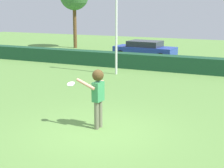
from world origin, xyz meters
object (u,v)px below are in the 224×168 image
person (98,91)px  parked_car_blue (145,49)px  lamppost (116,17)px  frisbee (71,84)px

person → parked_car_blue: size_ratio=0.42×
person → parked_car_blue: 14.05m
lamppost → parked_car_blue: lamppost is taller
frisbee → person: bearing=11.8°
person → lamppost: bearing=109.8°
frisbee → lamppost: (-2.00, 7.98, 1.73)m
person → parked_car_blue: person is taller
frisbee → parked_car_blue: 14.06m
person → lamppost: 8.52m
parked_car_blue → person: bearing=-76.9°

